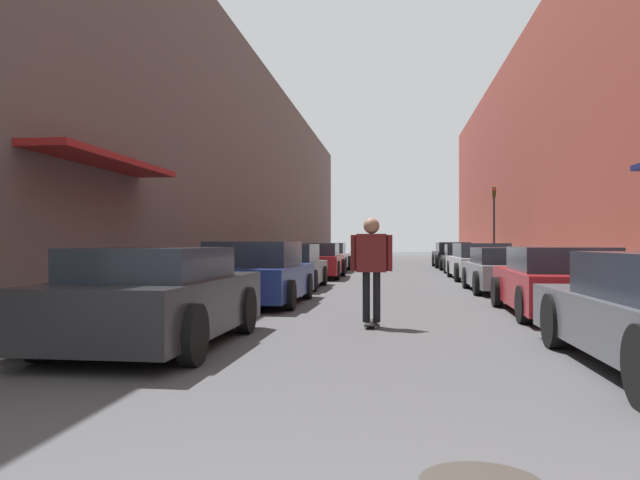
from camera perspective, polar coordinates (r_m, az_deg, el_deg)
ground at (r=24.05m, az=6.77°, el=-3.42°), size 123.46×123.46×0.00m
curb_strip_left at (r=30.06m, az=-2.72°, el=-2.66°), size 1.80×56.12×0.12m
curb_strip_right at (r=30.06m, az=16.28°, el=-2.65°), size 1.80×56.12×0.12m
building_row_left at (r=30.83m, az=-8.07°, el=6.07°), size 4.90×56.12×9.44m
building_row_right at (r=30.92m, az=21.62°, el=7.54°), size 4.90×56.12×11.02m
parked_car_left_0 at (r=8.37m, az=-14.70°, el=-5.12°), size 1.92×4.00×1.28m
parked_car_left_1 at (r=13.68m, az=-5.86°, el=-3.15°), size 2.08×4.08×1.36m
parked_car_left_2 at (r=18.24m, az=-3.04°, el=-2.51°), size 2.05×3.96×1.30m
parked_car_left_3 at (r=23.43m, az=-0.37°, el=-1.94°), size 1.99×4.22×1.31m
parked_car_left_4 at (r=28.71m, az=0.67°, el=-1.61°), size 1.96×4.45×1.32m
parked_car_right_1 at (r=12.34m, az=20.87°, el=-3.61°), size 1.91×4.37×1.26m
parked_car_right_2 at (r=17.56m, az=16.47°, el=-2.69°), size 1.89×4.00×1.20m
parked_car_right_3 at (r=23.22m, az=14.41°, el=-1.96°), size 2.06×4.76×1.32m
parked_car_right_4 at (r=28.92m, az=12.92°, el=-1.68°), size 1.88×4.20×1.26m
parked_car_right_5 at (r=34.04m, az=12.03°, el=-1.37°), size 2.00×4.32×1.35m
skateboarder at (r=10.00m, az=4.73°, el=-1.80°), size 0.67×0.78×1.74m
traffic_light at (r=29.75m, az=15.63°, el=1.88°), size 0.16×0.22×3.76m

